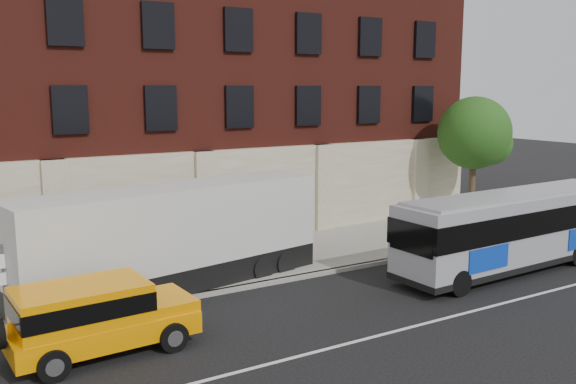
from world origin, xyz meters
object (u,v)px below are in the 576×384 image
city_bus (515,227)px  shipping_container (174,240)px  yellow_suv (94,314)px  sign_pole (4,281)px  street_tree (475,136)px

city_bus → shipping_container: 12.53m
yellow_suv → sign_pole: bearing=121.4°
yellow_suv → shipping_container: size_ratio=0.46×
sign_pole → shipping_container: size_ratio=0.23×
sign_pole → yellow_suv: size_ratio=0.50×
city_bus → shipping_container: bearing=160.5°
sign_pole → street_tree: street_tree is taller
sign_pole → city_bus: (17.15, -3.26, 0.17)m
street_tree → sign_pole: bearing=-171.4°
sign_pole → street_tree: (22.04, 3.34, 2.96)m
street_tree → yellow_suv: bearing=-163.1°
yellow_suv → street_tree: bearing=16.9°
sign_pole → shipping_container: bearing=9.8°
street_tree → city_bus: (-4.89, -6.59, -2.79)m
street_tree → shipping_container: size_ratio=0.57×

